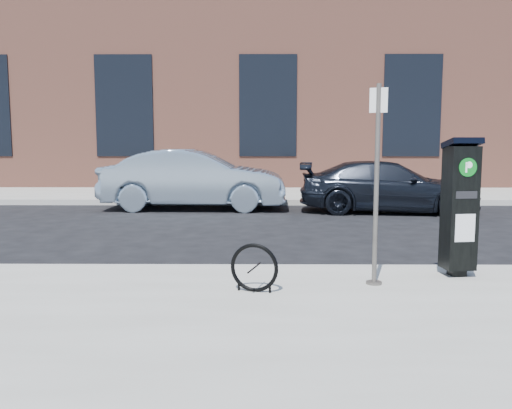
{
  "coord_description": "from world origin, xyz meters",
  "views": [
    {
      "loc": [
        -0.25,
        -7.06,
        1.81
      ],
      "look_at": [
        -0.31,
        0.5,
        0.91
      ],
      "focal_mm": 38.0,
      "sensor_mm": 36.0,
      "label": 1
    }
  ],
  "objects_px": {
    "parking_kiosk": "(460,206)",
    "bike_rack": "(254,268)",
    "car_silver": "(194,179)",
    "sign_pole": "(376,187)",
    "car_dark": "(388,187)"
  },
  "relations": [
    {
      "from": "parking_kiosk",
      "to": "car_silver",
      "type": "relative_size",
      "value": 0.35
    },
    {
      "from": "bike_rack",
      "to": "car_dark",
      "type": "height_order",
      "value": "car_dark"
    },
    {
      "from": "parking_kiosk",
      "to": "car_silver",
      "type": "xyz_separation_m",
      "value": [
        -4.17,
        7.64,
        -0.23
      ]
    },
    {
      "from": "car_silver",
      "to": "car_dark",
      "type": "xyz_separation_m",
      "value": [
        4.96,
        -0.55,
        -0.14
      ]
    },
    {
      "from": "sign_pole",
      "to": "parking_kiosk",
      "type": "bearing_deg",
      "value": 42.74
    },
    {
      "from": "sign_pole",
      "to": "car_silver",
      "type": "distance_m",
      "value": 8.63
    },
    {
      "from": "parking_kiosk",
      "to": "bike_rack",
      "type": "xyz_separation_m",
      "value": [
        -2.49,
        -0.74,
        -0.6
      ]
    },
    {
      "from": "car_silver",
      "to": "sign_pole",
      "type": "bearing_deg",
      "value": -157.91
    },
    {
      "from": "sign_pole",
      "to": "bike_rack",
      "type": "bearing_deg",
      "value": -144.15
    },
    {
      "from": "car_dark",
      "to": "car_silver",
      "type": "bearing_deg",
      "value": 89.48
    },
    {
      "from": "bike_rack",
      "to": "sign_pole",
      "type": "bearing_deg",
      "value": 29.07
    },
    {
      "from": "bike_rack",
      "to": "car_dark",
      "type": "bearing_deg",
      "value": 82.85
    },
    {
      "from": "parking_kiosk",
      "to": "bike_rack",
      "type": "distance_m",
      "value": 2.67
    },
    {
      "from": "bike_rack",
      "to": "car_silver",
      "type": "relative_size",
      "value": 0.11
    },
    {
      "from": "parking_kiosk",
      "to": "car_silver",
      "type": "distance_m",
      "value": 8.71
    }
  ]
}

